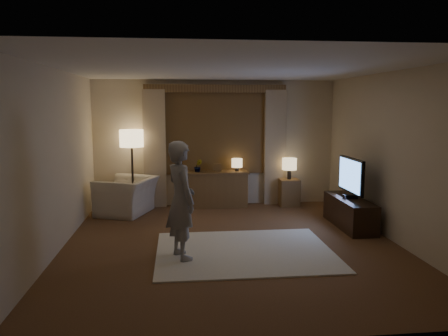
{
  "coord_description": "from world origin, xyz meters",
  "views": [
    {
      "loc": [
        -0.79,
        -6.3,
        2.08
      ],
      "look_at": [
        -0.05,
        0.6,
        1.08
      ],
      "focal_mm": 35.0,
      "sensor_mm": 36.0,
      "label": 1
    }
  ],
  "objects": [
    {
      "name": "room",
      "position": [
        0.0,
        0.5,
        1.33
      ],
      "size": [
        5.04,
        5.54,
        2.64
      ],
      "color": "brown",
      "rests_on": "ground"
    },
    {
      "name": "rug",
      "position": [
        0.15,
        -0.36,
        0.01
      ],
      "size": [
        2.5,
        2.0,
        0.02
      ],
      "primitive_type": "cube",
      "color": "#F0E5CA",
      "rests_on": "floor"
    },
    {
      "name": "sideboard",
      "position": [
        0.02,
        2.5,
        0.35
      ],
      "size": [
        1.2,
        0.4,
        0.7
      ],
      "primitive_type": "cube",
      "color": "brown",
      "rests_on": "floor"
    },
    {
      "name": "picture_frame",
      "position": [
        0.02,
        2.5,
        0.8
      ],
      "size": [
        0.16,
        0.02,
        0.2
      ],
      "primitive_type": "cube",
      "color": "brown",
      "rests_on": "sideboard"
    },
    {
      "name": "plant",
      "position": [
        -0.38,
        2.5,
        0.85
      ],
      "size": [
        0.17,
        0.13,
        0.3
      ],
      "primitive_type": "imported",
      "color": "#999999",
      "rests_on": "sideboard"
    },
    {
      "name": "table_lamp_sideboard",
      "position": [
        0.42,
        2.5,
        0.9
      ],
      "size": [
        0.22,
        0.22,
        0.3
      ],
      "color": "black",
      "rests_on": "sideboard"
    },
    {
      "name": "floor_lamp",
      "position": [
        -1.69,
        2.46,
        1.35
      ],
      "size": [
        0.47,
        0.47,
        1.61
      ],
      "color": "black",
      "rests_on": "floor"
    },
    {
      "name": "armchair",
      "position": [
        -1.77,
        2.11,
        0.35
      ],
      "size": [
        1.25,
        1.33,
        0.7
      ],
      "primitive_type": "imported",
      "rotation": [
        0.0,
        0.0,
        -1.92
      ],
      "color": "beige",
      "rests_on": "floor"
    },
    {
      "name": "side_table",
      "position": [
        1.51,
        2.45,
        0.28
      ],
      "size": [
        0.4,
        0.4,
        0.56
      ],
      "primitive_type": "cube",
      "color": "brown",
      "rests_on": "floor"
    },
    {
      "name": "table_lamp_side",
      "position": [
        1.51,
        2.45,
        0.87
      ],
      "size": [
        0.3,
        0.3,
        0.44
      ],
      "color": "black",
      "rests_on": "side_table"
    },
    {
      "name": "tv_stand",
      "position": [
        2.15,
        0.76,
        0.25
      ],
      "size": [
        0.45,
        1.4,
        0.5
      ],
      "primitive_type": "cube",
      "color": "black",
      "rests_on": "floor"
    },
    {
      "name": "tv",
      "position": [
        2.15,
        0.76,
        0.89
      ],
      "size": [
        0.24,
        0.97,
        0.7
      ],
      "color": "black",
      "rests_on": "tv_stand"
    },
    {
      "name": "person",
      "position": [
        -0.75,
        -0.53,
        0.82
      ],
      "size": [
        0.57,
        0.68,
        1.6
      ],
      "primitive_type": "imported",
      "rotation": [
        0.0,
        0.0,
        1.95
      ],
      "color": "gray",
      "rests_on": "rug"
    }
  ]
}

